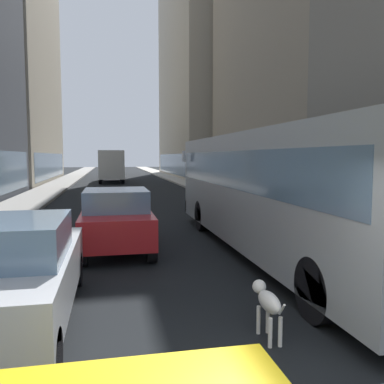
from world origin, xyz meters
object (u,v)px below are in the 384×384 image
at_px(transit_bus, 277,185).
at_px(car_red_coupe, 116,218).
at_px(dalmatian_dog, 267,302).
at_px(box_truck, 111,165).
at_px(car_silver_sedan, 9,273).

height_order(transit_bus, car_red_coupe, transit_bus).
bearing_deg(dalmatian_dog, box_truck, 93.19).
relative_size(car_red_coupe, box_truck, 0.56).
xyz_separation_m(box_truck, dalmatian_dog, (1.93, -34.70, -1.15)).
xyz_separation_m(car_silver_sedan, dalmatian_dog, (3.53, -1.06, -0.31)).
height_order(box_truck, dalmatian_dog, box_truck).
distance_m(car_silver_sedan, car_red_coupe, 5.09).
distance_m(box_truck, dalmatian_dog, 34.78).
relative_size(transit_bus, car_silver_sedan, 2.69).
height_order(car_red_coupe, box_truck, box_truck).
bearing_deg(box_truck, transit_bus, -82.46).
relative_size(transit_bus, dalmatian_dog, 11.98).
xyz_separation_m(car_red_coupe, box_truck, (-0.00, 28.82, 0.85)).
relative_size(car_silver_sedan, car_red_coupe, 1.02).
xyz_separation_m(transit_bus, dalmatian_dog, (-2.07, -4.49, -1.26)).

